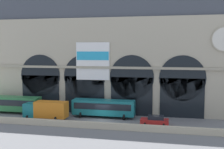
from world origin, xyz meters
TOP-DOWN VIEW (x-y plane):
  - ground_plane at (0.00, 0.00)m, footprint 200.00×200.00m
  - quay_parapet_wall at (0.00, -4.43)m, footprint 90.00×0.70m
  - station_building at (0.01, 7.96)m, footprint 46.12×6.31m
  - bus_west at (-17.93, 2.36)m, footprint 11.00×3.25m
  - box_truck_midwest at (-9.47, -0.84)m, footprint 7.50×2.91m
  - bus_center at (-0.19, 2.51)m, footprint 11.00×3.25m
  - car_mideast at (8.95, -0.89)m, footprint 4.40×2.22m

SIDE VIEW (x-z plane):
  - ground_plane at x=0.00m, z-range 0.00..0.00m
  - quay_parapet_wall at x=0.00m, z-range 0.00..0.96m
  - car_mideast at x=8.95m, z-range 0.03..1.58m
  - box_truck_midwest at x=-9.47m, z-range 0.14..3.26m
  - bus_west at x=-17.93m, z-range 0.23..3.33m
  - bus_center at x=-0.19m, z-range 0.23..3.33m
  - station_building at x=0.01m, z-range -0.29..22.47m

